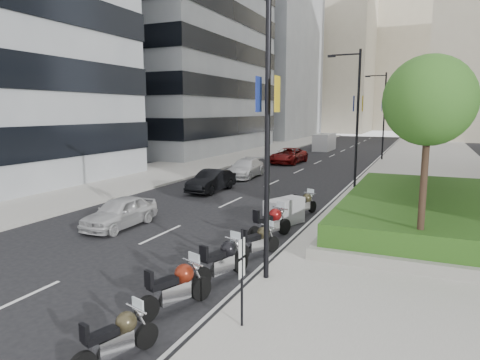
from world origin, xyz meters
The scene contains 30 objects.
ground centered at (0.00, 0.00, 0.00)m, with size 160.00×160.00×0.00m, color black.
sidewalk_right centered at (9.00, 30.00, 0.07)m, with size 10.00×100.00×0.15m, color #9E9B93.
sidewalk_left centered at (-12.00, 30.00, 0.07)m, with size 8.00×100.00×0.15m, color #9E9B93.
lane_edge centered at (3.70, 30.00, 0.01)m, with size 0.12×100.00×0.01m, color silver.
lane_centre centered at (-1.50, 30.00, 0.01)m, with size 0.12×100.00×0.01m, color silver.
building_grey_far centered at (-24.00, 70.00, 15.00)m, with size 22.00×26.00×30.00m, color gray.
building_cream_left centered at (-18.00, 100.00, 17.00)m, with size 26.00×24.00×34.00m, color #B7AD93.
building_cream_centre centered at (2.00, 120.00, 19.00)m, with size 30.00×24.00×38.00m, color #B7AD93.
planter centered at (10.00, 10.00, 0.35)m, with size 10.00×14.00×0.40m, color gray.
hedge centered at (10.00, 10.00, 0.95)m, with size 9.40×13.40×0.80m, color #1F4513.
tree_0 centered at (8.50, 4.00, 5.42)m, with size 2.80×2.80×6.30m.
tree_1 centered at (8.50, 8.00, 5.42)m, with size 2.80×2.80×6.30m.
tree_2 centered at (8.50, 12.00, 5.42)m, with size 2.80×2.80×6.30m.
tree_3 centered at (8.50, 16.00, 5.42)m, with size 2.80×2.80×6.30m.
lamp_post_0 centered at (4.14, 1.00, 5.07)m, with size 2.34×0.45×9.00m.
lamp_post_1 centered at (4.14, 18.00, 5.07)m, with size 2.34×0.45×9.00m.
lamp_post_2 centered at (4.14, 36.00, 5.07)m, with size 2.34×0.45×9.00m.
parking_sign centered at (4.80, -2.00, 1.46)m, with size 0.06×0.32×2.50m.
motorcycle_0 centered at (2.96, -4.17, 0.55)m, with size 0.86×2.00×1.03m.
motorcycle_1 centered at (2.81, -1.66, 0.63)m, with size 1.08×2.27×1.19m.
motorcycle_2 centered at (3.04, 0.62, 0.63)m, with size 0.96×2.32×1.19m.
motorcycle_3 centered at (3.26, 3.10, 0.56)m, with size 1.02×1.96×1.04m.
motorcycle_4 centered at (2.92, 5.29, 0.65)m, with size 1.17×2.29×1.21m.
motorcycle_5 centered at (2.78, 7.54, 0.60)m, with size 1.52×2.15×1.21m.
motorcycle_6 centered at (3.13, 9.66, 0.58)m, with size 0.93×2.09×1.08m.
car_a centered at (-3.82, 4.24, 0.68)m, with size 1.60×3.98×1.36m, color silver.
car_b centered at (-4.04, 13.49, 0.69)m, with size 1.47×4.22×1.39m, color black.
car_c centered at (-4.37, 19.86, 0.71)m, with size 1.99×4.90×1.42m, color white.
car_d centered at (-3.98, 30.00, 0.75)m, with size 2.50×5.43×1.51m, color maroon.
delivery_van centered at (-3.88, 45.24, 1.02)m, with size 2.03×5.23×2.19m.
Camera 1 is at (8.51, -10.60, 5.13)m, focal length 32.00 mm.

